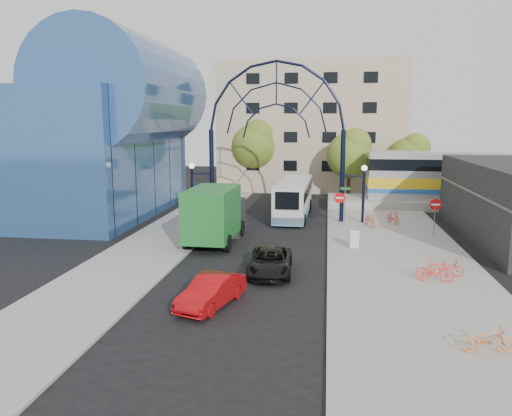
% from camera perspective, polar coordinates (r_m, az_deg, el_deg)
% --- Properties ---
extents(ground, '(120.00, 120.00, 0.00)m').
position_cam_1_polar(ground, '(25.21, -1.08, -7.72)').
color(ground, black).
rests_on(ground, ground).
extents(sidewalk_east, '(8.00, 56.00, 0.12)m').
position_cam_1_polar(sidewalk_east, '(29.02, 16.11, -5.62)').
color(sidewalk_east, gray).
rests_on(sidewalk_east, ground).
extents(plaza_west, '(5.00, 50.00, 0.12)m').
position_cam_1_polar(plaza_west, '(32.37, -10.80, -3.81)').
color(plaza_west, gray).
rests_on(plaza_west, ground).
extents(gateway_arch, '(13.64, 0.44, 12.10)m').
position_cam_1_polar(gateway_arch, '(37.93, 2.33, 11.28)').
color(gateway_arch, black).
rests_on(gateway_arch, ground).
extents(stop_sign, '(0.80, 0.07, 2.50)m').
position_cam_1_polar(stop_sign, '(36.17, 9.52, 0.79)').
color(stop_sign, slate).
rests_on(stop_sign, sidewalk_east).
extents(do_not_enter_sign, '(0.76, 0.07, 2.48)m').
position_cam_1_polar(do_not_enter_sign, '(34.92, 19.81, -0.02)').
color(do_not_enter_sign, slate).
rests_on(do_not_enter_sign, sidewalk_east).
extents(street_name_sign, '(0.70, 0.70, 2.80)m').
position_cam_1_polar(street_name_sign, '(36.75, 10.13, 1.13)').
color(street_name_sign, slate).
rests_on(street_name_sign, sidewalk_east).
extents(sandwich_board, '(0.55, 0.61, 0.99)m').
position_cam_1_polar(sandwich_board, '(30.53, 11.20, -3.34)').
color(sandwich_board, white).
rests_on(sandwich_board, sidewalk_east).
extents(transit_hall, '(16.50, 18.00, 14.50)m').
position_cam_1_polar(transit_hall, '(43.22, -18.38, 8.16)').
color(transit_hall, '#2F558F').
rests_on(transit_hall, ground).
extents(apartment_block, '(20.00, 12.10, 14.00)m').
position_cam_1_polar(apartment_block, '(58.72, 6.41, 9.21)').
color(apartment_block, tan).
rests_on(apartment_block, ground).
extents(train_platform, '(32.00, 5.00, 0.80)m').
position_cam_1_polar(train_platform, '(49.01, 27.26, 0.30)').
color(train_platform, gray).
rests_on(train_platform, ground).
extents(tree_north_a, '(4.48, 4.48, 7.00)m').
position_cam_1_polar(tree_north_a, '(49.78, 10.79, 6.23)').
color(tree_north_a, '#382314').
rests_on(tree_north_a, ground).
extents(tree_north_b, '(5.12, 5.12, 8.00)m').
position_cam_1_polar(tree_north_b, '(54.25, -0.07, 7.39)').
color(tree_north_b, '#382314').
rests_on(tree_north_b, ground).
extents(tree_north_c, '(4.16, 4.16, 6.50)m').
position_cam_1_polar(tree_north_c, '(52.40, 17.28, 5.77)').
color(tree_north_c, '#382314').
rests_on(tree_north_c, ground).
extents(city_bus, '(2.66, 10.51, 2.87)m').
position_cam_1_polar(city_bus, '(40.71, 4.35, 1.20)').
color(city_bus, silver).
rests_on(city_bus, ground).
extents(green_truck, '(2.88, 7.19, 3.60)m').
position_cam_1_polar(green_truck, '(31.68, -4.61, -0.74)').
color(green_truck, black).
rests_on(green_truck, ground).
extents(black_suv, '(2.32, 4.65, 1.27)m').
position_cam_1_polar(black_suv, '(25.30, 1.66, -6.16)').
color(black_suv, black).
rests_on(black_suv, ground).
extents(red_sedan, '(2.44, 4.15, 1.29)m').
position_cam_1_polar(red_sedan, '(21.10, -5.12, -9.47)').
color(red_sedan, '#A2090C').
rests_on(red_sedan, ground).
extents(bike_near_a, '(1.17, 2.03, 1.01)m').
position_cam_1_polar(bike_near_a, '(37.17, 12.93, -1.23)').
color(bike_near_a, '#D9552B').
rests_on(bike_near_a, sidewalk_east).
extents(bike_near_b, '(1.16, 1.74, 1.02)m').
position_cam_1_polar(bike_near_b, '(38.29, 15.39, -1.00)').
color(bike_near_b, '#D24A2A').
rests_on(bike_near_b, sidewalk_east).
extents(bike_far_a, '(1.67, 0.81, 0.84)m').
position_cam_1_polar(bike_far_a, '(26.38, 20.94, -6.36)').
color(bike_far_a, red).
rests_on(bike_far_a, sidewalk_east).
extents(bike_far_b, '(1.82, 0.65, 1.07)m').
position_cam_1_polar(bike_far_b, '(25.22, 19.81, -6.75)').
color(bike_far_b, '#ED3D2F').
rests_on(bike_far_b, sidewalk_east).
extents(bike_far_c, '(1.71, 0.78, 0.87)m').
position_cam_1_polar(bike_far_c, '(18.54, 24.95, -13.50)').
color(bike_far_c, orange).
rests_on(bike_far_c, sidewalk_east).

